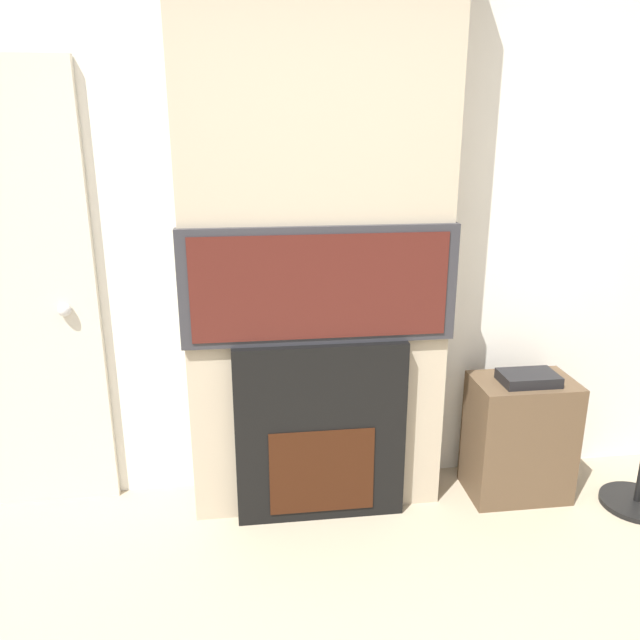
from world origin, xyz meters
name	(u,v)px	position (x,y,z in m)	size (l,w,h in m)	color
wall_back	(311,219)	(0.00, 2.03, 1.35)	(6.00, 0.06, 2.70)	silver
chimney_breast	(316,225)	(0.00, 1.85, 1.35)	(1.16, 0.30, 2.70)	tan
fireplace	(320,431)	(0.00, 1.70, 0.43)	(0.77, 0.15, 0.86)	black
television	(320,286)	(0.00, 1.70, 1.11)	(1.19, 0.07, 0.51)	#2D2D33
media_stand	(519,436)	(0.99, 1.74, 0.31)	(0.48, 0.32, 0.66)	brown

